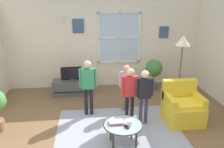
{
  "coord_description": "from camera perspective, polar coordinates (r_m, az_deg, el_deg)",
  "views": [
    {
      "loc": [
        -0.54,
        -3.76,
        2.58
      ],
      "look_at": [
        -0.06,
        0.47,
        1.16
      ],
      "focal_mm": 36.52,
      "sensor_mm": 36.0,
      "label": 1
    }
  ],
  "objects": [
    {
      "name": "ground_plane",
      "position": [
        4.6,
        1.42,
        -15.82
      ],
      "size": [
        6.3,
        6.34,
        0.02
      ],
      "primitive_type": "cube",
      "color": "brown"
    },
    {
      "name": "back_wall",
      "position": [
        6.83,
        -1.81,
        7.78
      ],
      "size": [
        5.7,
        0.17,
        2.62
      ],
      "color": "silver",
      "rests_on": "ground_plane"
    },
    {
      "name": "area_rug",
      "position": [
        4.67,
        2.04,
        -15.07
      ],
      "size": [
        2.53,
        2.38,
        0.01
      ],
      "primitive_type": "cube",
      "color": "#999EAD",
      "rests_on": "ground_plane"
    },
    {
      "name": "tv_stand",
      "position": [
        6.5,
        -9.9,
        -3.27
      ],
      "size": [
        1.06,
        0.45,
        0.41
      ],
      "color": "#4C4C51",
      "rests_on": "ground_plane"
    },
    {
      "name": "television",
      "position": [
        6.36,
        -10.1,
        0.15
      ],
      "size": [
        0.57,
        0.08,
        0.39
      ],
      "color": "#4C4C4C",
      "rests_on": "tv_stand"
    },
    {
      "name": "armchair",
      "position": [
        5.24,
        17.22,
        -7.93
      ],
      "size": [
        0.76,
        0.74,
        0.87
      ],
      "color": "yellow",
      "rests_on": "ground_plane"
    },
    {
      "name": "coffee_table",
      "position": [
        4.16,
        2.77,
        -12.86
      ],
      "size": [
        0.71,
        0.71,
        0.46
      ],
      "color": "#99B2B7",
      "rests_on": "ground_plane"
    },
    {
      "name": "book_stack",
      "position": [
        4.16,
        1.0,
        -11.96
      ],
      "size": [
        0.25,
        0.18,
        0.05
      ],
      "color": "#BA4391",
      "rests_on": "coffee_table"
    },
    {
      "name": "cup",
      "position": [
        4.09,
        4.36,
        -12.17
      ],
      "size": [
        0.09,
        0.09,
        0.1
      ],
      "primitive_type": "cylinder",
      "color": "white",
      "rests_on": "coffee_table"
    },
    {
      "name": "remote_near_books",
      "position": [
        4.06,
        3.59,
        -13.04
      ],
      "size": [
        0.08,
        0.15,
        0.02
      ],
      "primitive_type": "cube",
      "rotation": [
        0.0,
        0.0,
        0.29
      ],
      "color": "black",
      "rests_on": "coffee_table"
    },
    {
      "name": "person_black_shirt",
      "position": [
        4.77,
        8.09,
        -4.27
      ],
      "size": [
        0.36,
        0.16,
        1.2
      ],
      "color": "#333851",
      "rests_on": "ground_plane"
    },
    {
      "name": "person_red_shirt",
      "position": [
        4.8,
        4.52,
        -3.81
      ],
      "size": [
        0.37,
        0.17,
        1.22
      ],
      "color": "black",
      "rests_on": "ground_plane"
    },
    {
      "name": "person_pink_shirt",
      "position": [
        5.33,
        3.57,
        -2.12
      ],
      "size": [
        0.34,
        0.16,
        1.13
      ],
      "color": "#726656",
      "rests_on": "ground_plane"
    },
    {
      "name": "person_green_shirt",
      "position": [
        5.11,
        -6.04,
        -1.92
      ],
      "size": [
        0.39,
        0.18,
        1.3
      ],
      "color": "black",
      "rests_on": "ground_plane"
    },
    {
      "name": "potted_plant_by_window",
      "position": [
        6.74,
        10.45,
        1.02
      ],
      "size": [
        0.5,
        0.5,
        0.9
      ],
      "color": "#4C565B",
      "rests_on": "ground_plane"
    },
    {
      "name": "floor_lamp",
      "position": [
        5.37,
        17.2,
        6.11
      ],
      "size": [
        0.32,
        0.32,
        1.8
      ],
      "color": "black",
      "rests_on": "ground_plane"
    }
  ]
}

